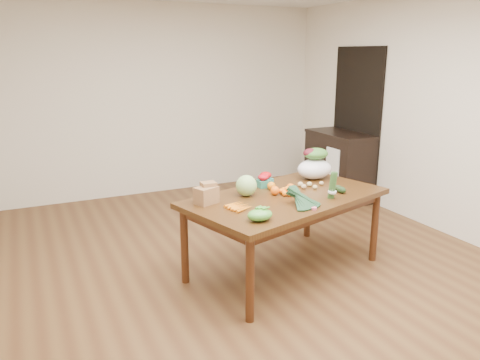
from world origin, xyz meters
name	(u,v)px	position (x,y,z in m)	size (l,w,h in m)	color
floor	(248,272)	(0.00, 0.00, 0.00)	(6.00, 6.00, 0.00)	brown
room_walls	(249,131)	(0.00, 0.00, 1.35)	(5.02, 6.02, 2.70)	silver
dining_table	(285,234)	(0.32, -0.11, 0.38)	(1.83, 1.02, 0.75)	#472A10
doorway_dark	(356,124)	(2.48, 1.60, 1.05)	(0.02, 1.00, 2.10)	black
cabinet	(339,165)	(2.22, 1.60, 0.47)	(0.52, 1.02, 0.94)	black
dish_towel	(332,165)	(1.96, 1.40, 0.55)	(0.02, 0.28, 0.45)	white
paper_bag	(206,193)	(-0.42, -0.02, 0.84)	(0.25, 0.21, 0.18)	#8B5E3E
cabbage	(246,186)	(-0.01, 0.03, 0.85)	(0.19, 0.19, 0.19)	#B1D67B
strawberry_basket_a	(263,182)	(0.27, 0.22, 0.80)	(0.11, 0.11, 0.10)	red
strawberry_basket_b	(266,180)	(0.32, 0.26, 0.80)	(0.12, 0.12, 0.11)	red
orange_a	(275,191)	(0.24, -0.06, 0.79)	(0.08, 0.08, 0.08)	orange
orange_b	(271,186)	(0.29, 0.10, 0.79)	(0.08, 0.08, 0.08)	orange
orange_c	(291,188)	(0.42, -0.03, 0.79)	(0.08, 0.08, 0.08)	#FF5D0F
mandarin_cluster	(287,190)	(0.35, -0.09, 0.79)	(0.18, 0.18, 0.08)	#FF9B0F
carrots	(240,206)	(-0.20, -0.25, 0.76)	(0.22, 0.22, 0.03)	orange
snap_pea_bag	(260,215)	(-0.20, -0.60, 0.80)	(0.21, 0.15, 0.09)	#60B93E
kale_bunch	(305,198)	(0.30, -0.46, 0.83)	(0.32, 0.40, 0.16)	#15301E
asparagus_bundle	(333,185)	(0.65, -0.37, 0.88)	(0.08, 0.08, 0.25)	#3E6C31
potato_a	(304,187)	(0.59, 0.00, 0.77)	(0.05, 0.05, 0.05)	tan
potato_b	(315,187)	(0.68, -0.05, 0.77)	(0.05, 0.04, 0.04)	#DBC57E
potato_c	(309,184)	(0.69, 0.05, 0.77)	(0.05, 0.05, 0.05)	tan
potato_d	(300,184)	(0.60, 0.08, 0.77)	(0.06, 0.05, 0.05)	tan
potato_e	(321,183)	(0.82, 0.04, 0.77)	(0.05, 0.04, 0.04)	tan
avocado_a	(341,190)	(0.83, -0.27, 0.78)	(0.06, 0.09, 0.06)	black
avocado_b	(338,188)	(0.84, -0.21, 0.78)	(0.06, 0.09, 0.06)	black
salad_bag	(315,165)	(0.89, 0.27, 0.89)	(0.37, 0.28, 0.29)	white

